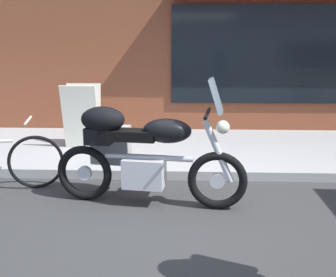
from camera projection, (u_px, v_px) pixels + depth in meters
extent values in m
plane|color=#343434|center=(188.00, 217.00, 3.92)|extent=(80.00, 80.00, 0.00)
torus|color=black|center=(217.00, 181.00, 4.06)|extent=(0.64, 0.17, 0.63)
cylinder|color=silver|center=(217.00, 181.00, 4.06)|extent=(0.17, 0.08, 0.16)
torus|color=black|center=(85.00, 173.00, 4.31)|extent=(0.64, 0.17, 0.63)
cylinder|color=silver|center=(85.00, 173.00, 4.31)|extent=(0.17, 0.08, 0.16)
cube|color=silver|center=(144.00, 172.00, 4.18)|extent=(0.48, 0.35, 0.32)
cylinder|color=silver|center=(149.00, 157.00, 4.13)|extent=(0.96, 0.18, 0.06)
ellipsoid|color=black|center=(167.00, 131.00, 4.03)|extent=(0.55, 0.34, 0.26)
cube|color=black|center=(128.00, 135.00, 4.12)|extent=(0.63, 0.32, 0.11)
cube|color=black|center=(99.00, 136.00, 4.17)|extent=(0.31, 0.25, 0.18)
cylinder|color=silver|center=(218.00, 152.00, 3.99)|extent=(0.35, 0.11, 0.67)
cylinder|color=black|center=(208.00, 113.00, 3.92)|extent=(0.12, 0.62, 0.04)
cube|color=silver|center=(216.00, 96.00, 3.86)|extent=(0.19, 0.34, 0.35)
sphere|color=#EAEACC|center=(223.00, 127.00, 3.92)|extent=(0.14, 0.14, 0.14)
cube|color=#AAAAAA|center=(111.00, 145.00, 4.43)|extent=(0.46, 0.26, 0.44)
cube|color=black|center=(113.00, 142.00, 4.54)|extent=(0.37, 0.06, 0.03)
ellipsoid|color=black|center=(103.00, 119.00, 4.12)|extent=(0.52, 0.38, 0.28)
torus|color=black|center=(36.00, 162.00, 4.67)|extent=(0.65, 0.20, 0.66)
cylinder|color=silver|center=(28.00, 120.00, 4.54)|extent=(0.14, 0.47, 0.03)
cube|color=silver|center=(80.00, 117.00, 6.00)|extent=(0.55, 0.21, 1.00)
cube|color=silver|center=(84.00, 115.00, 6.21)|extent=(0.55, 0.21, 1.00)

